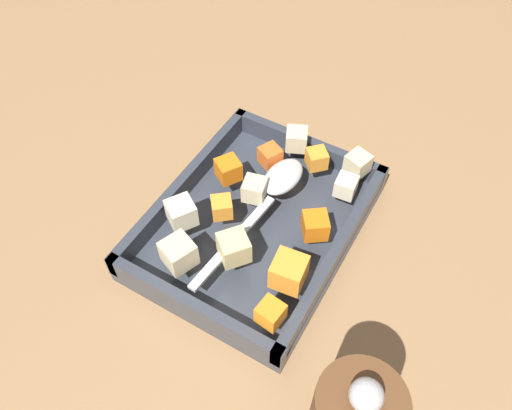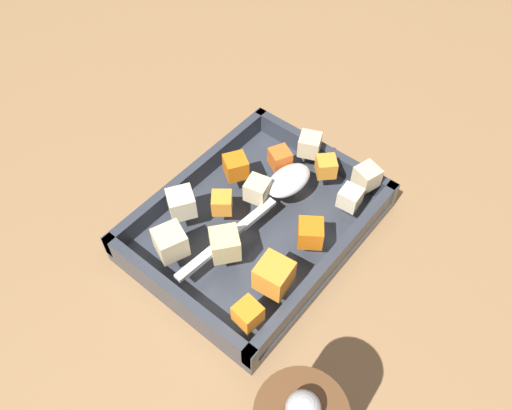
% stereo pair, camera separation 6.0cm
% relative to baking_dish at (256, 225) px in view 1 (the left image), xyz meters
% --- Properties ---
extents(ground_plane, '(4.00, 4.00, 0.00)m').
position_rel_baking_dish_xyz_m(ground_plane, '(-0.01, 0.00, -0.01)').
color(ground_plane, '#936D47').
extents(baking_dish, '(0.28, 0.22, 0.04)m').
position_rel_baking_dish_xyz_m(baking_dish, '(0.00, 0.00, 0.00)').
color(baking_dish, '#333842').
rests_on(baking_dish, ground_plane).
extents(carrot_chunk_corner_sw, '(0.04, 0.04, 0.03)m').
position_rel_baking_dish_xyz_m(carrot_chunk_corner_sw, '(-0.03, -0.06, 0.04)').
color(carrot_chunk_corner_sw, orange).
rests_on(carrot_chunk_corner_sw, baking_dish).
extents(carrot_chunk_far_left, '(0.04, 0.04, 0.03)m').
position_rel_baking_dish_xyz_m(carrot_chunk_far_left, '(0.06, 0.08, 0.05)').
color(carrot_chunk_far_left, orange).
rests_on(carrot_chunk_far_left, baking_dish).
extents(carrot_chunk_heap_top, '(0.04, 0.04, 0.03)m').
position_rel_baking_dish_xyz_m(carrot_chunk_heap_top, '(-0.00, 0.07, 0.04)').
color(carrot_chunk_heap_top, orange).
rests_on(carrot_chunk_heap_top, baking_dish).
extents(carrot_chunk_back_center, '(0.03, 0.03, 0.02)m').
position_rel_baking_dish_xyz_m(carrot_chunk_back_center, '(-0.10, 0.03, 0.04)').
color(carrot_chunk_back_center, orange).
rests_on(carrot_chunk_back_center, baking_dish).
extents(carrot_chunk_mid_right, '(0.03, 0.03, 0.02)m').
position_rel_baking_dish_xyz_m(carrot_chunk_mid_right, '(0.02, -0.03, 0.04)').
color(carrot_chunk_mid_right, orange).
rests_on(carrot_chunk_mid_right, baking_dish).
extents(carrot_chunk_corner_ne, '(0.03, 0.03, 0.02)m').
position_rel_baking_dish_xyz_m(carrot_chunk_corner_ne, '(-0.07, -0.02, 0.04)').
color(carrot_chunk_corner_ne, orange).
rests_on(carrot_chunk_corner_ne, baking_dish).
extents(carrot_chunk_near_left, '(0.03, 0.03, 0.02)m').
position_rel_baking_dish_xyz_m(carrot_chunk_near_left, '(0.11, 0.08, 0.04)').
color(carrot_chunk_near_left, orange).
rests_on(carrot_chunk_near_left, baking_dish).
extents(potato_chunk_rim_edge, '(0.03, 0.03, 0.02)m').
position_rel_baking_dish_xyz_m(potato_chunk_rim_edge, '(-0.08, 0.08, 0.04)').
color(potato_chunk_rim_edge, beige).
rests_on(potato_chunk_rim_edge, baking_dish).
extents(potato_chunk_near_right, '(0.04, 0.04, 0.03)m').
position_rel_baking_dish_xyz_m(potato_chunk_near_right, '(0.10, -0.04, 0.05)').
color(potato_chunk_near_right, beige).
rests_on(potato_chunk_near_right, baking_dish).
extents(potato_chunk_under_handle, '(0.04, 0.04, 0.03)m').
position_rel_baking_dish_xyz_m(potato_chunk_under_handle, '(0.06, -0.07, 0.05)').
color(potato_chunk_under_handle, beige).
rests_on(potato_chunk_under_handle, baking_dish).
extents(potato_chunk_heap_side, '(0.03, 0.03, 0.03)m').
position_rel_baking_dish_xyz_m(potato_chunk_heap_side, '(-0.12, 0.08, 0.04)').
color(potato_chunk_heap_side, beige).
rests_on(potato_chunk_heap_side, baking_dish).
extents(potato_chunk_mid_left, '(0.03, 0.03, 0.03)m').
position_rel_baking_dish_xyz_m(potato_chunk_mid_left, '(-0.02, -0.01, 0.04)').
color(potato_chunk_mid_left, beige).
rests_on(potato_chunk_mid_left, baking_dish).
extents(potato_chunk_front_center, '(0.04, 0.04, 0.03)m').
position_rel_baking_dish_xyz_m(potato_chunk_front_center, '(0.07, 0.01, 0.05)').
color(potato_chunk_front_center, '#E0CC89').
rests_on(potato_chunk_front_center, baking_dish).
extents(potato_chunk_center, '(0.03, 0.03, 0.03)m').
position_rel_baking_dish_xyz_m(potato_chunk_center, '(-0.12, -0.01, 0.04)').
color(potato_chunk_center, beige).
rests_on(potato_chunk_center, baking_dish).
extents(serving_spoon, '(0.21, 0.04, 0.02)m').
position_rel_baking_dish_xyz_m(serving_spoon, '(-0.04, 0.01, 0.04)').
color(serving_spoon, silver).
rests_on(serving_spoon, baking_dish).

